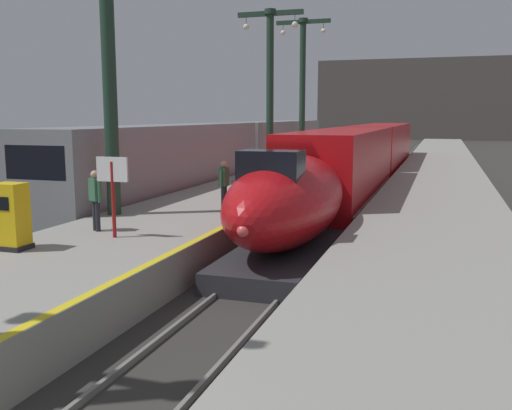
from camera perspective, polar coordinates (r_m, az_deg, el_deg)
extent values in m
cube|color=gray|center=(29.28, 1.65, 1.64)|extent=(4.80, 110.00, 1.05)
cube|color=gray|center=(28.11, 17.69, 0.92)|extent=(4.80, 110.00, 1.05)
cube|color=yellow|center=(28.66, 6.03, 2.50)|extent=(0.20, 107.80, 0.01)
cube|color=slate|center=(31.28, 8.89, 1.15)|extent=(0.08, 110.00, 0.12)
cube|color=slate|center=(31.08, 11.61, 1.02)|extent=(0.08, 110.00, 0.12)
cube|color=slate|center=(33.52, -4.91, 1.74)|extent=(0.08, 110.00, 0.12)
cube|color=slate|center=(32.97, -2.51, 1.64)|extent=(0.08, 110.00, 0.12)
ellipsoid|color=#B20F14|center=(16.53, 3.32, 0.56)|extent=(2.78, 8.20, 2.56)
cube|color=#28282D|center=(16.44, 2.90, -5.01)|extent=(2.46, 6.97, 0.55)
cube|color=black|center=(14.64, 1.51, 3.71)|extent=(1.59, 1.00, 0.90)
sphere|color=#F24C4C|center=(12.76, -1.31, -2.60)|extent=(0.28, 0.28, 0.28)
cube|color=#B20F14|center=(25.71, 8.72, 4.01)|extent=(2.90, 14.00, 3.05)
cube|color=black|center=(25.94, 5.64, 5.33)|extent=(0.04, 11.90, 0.80)
cube|color=black|center=(25.48, 11.92, 5.11)|extent=(0.04, 11.90, 0.80)
cube|color=silver|center=(25.85, 8.66, 1.19)|extent=(2.92, 13.30, 0.24)
cube|color=black|center=(21.58, 6.66, -1.69)|extent=(2.03, 2.20, 0.56)
cube|color=black|center=(30.31, 10.03, 1.29)|extent=(2.03, 2.20, 0.56)
cube|color=#B20F14|center=(42.14, 12.45, 5.77)|extent=(2.90, 18.00, 3.05)
cube|color=black|center=(42.28, 10.55, 6.59)|extent=(0.04, 15.84, 0.80)
cube|color=black|center=(42.00, 14.41, 6.45)|extent=(0.04, 15.84, 0.80)
cube|color=black|center=(36.22, 11.38, 2.48)|extent=(2.03, 2.20, 0.56)
cube|color=black|center=(48.34, 13.11, 3.99)|extent=(2.03, 2.20, 0.56)
cube|color=gray|center=(27.02, -8.99, 4.39)|extent=(2.85, 18.00, 3.30)
cube|color=black|center=(19.45, -21.11, 3.96)|extent=(2.28, 0.08, 1.10)
cube|color=black|center=(27.65, -11.61, 5.46)|extent=(0.04, 15.30, 0.90)
cube|color=black|center=(26.38, -6.30, 5.43)|extent=(0.04, 15.30, 0.90)
cube|color=black|center=(22.32, -15.59, -1.66)|extent=(2.00, 2.00, 0.52)
cube|color=black|center=(32.42, -4.29, 1.86)|extent=(2.00, 2.00, 0.52)
cube|color=gray|center=(44.37, 2.02, 6.22)|extent=(2.85, 18.00, 3.30)
cylinder|color=#1E3828|center=(18.95, -14.45, 13.30)|extent=(0.44, 0.44, 9.44)
cylinder|color=#1E3828|center=(35.04, 1.40, 11.38)|extent=(0.44, 0.44, 9.37)
cylinder|color=#1E3828|center=(35.52, 1.43, 18.71)|extent=(0.68, 0.68, 0.30)
cube|color=#1E3828|center=(35.50, 1.43, 18.55)|extent=(4.00, 0.24, 0.28)
cylinder|color=#1E3828|center=(35.90, -0.99, 17.88)|extent=(0.03, 0.03, 0.60)
sphere|color=#EFEACC|center=(35.85, -0.98, 17.32)|extent=(0.36, 0.36, 0.36)
cylinder|color=#1E3828|center=(35.05, 3.90, 18.08)|extent=(0.03, 0.03, 0.60)
sphere|color=#EFEACC|center=(35.00, 3.89, 17.51)|extent=(0.36, 0.36, 0.36)
cylinder|color=#1E3828|center=(43.08, 4.64, 11.39)|extent=(0.44, 0.44, 10.13)
cylinder|color=#1E3828|center=(43.57, 4.73, 17.87)|extent=(0.68, 0.68, 0.30)
cube|color=#1E3828|center=(43.55, 4.72, 17.74)|extent=(4.00, 0.24, 0.28)
cylinder|color=#1E3828|center=(43.87, 2.72, 17.23)|extent=(0.03, 0.03, 0.60)
sphere|color=#EFEACC|center=(43.82, 2.72, 16.78)|extent=(0.36, 0.36, 0.36)
cylinder|color=#1E3828|center=(43.18, 6.75, 17.31)|extent=(0.03, 0.03, 0.60)
sphere|color=#EFEACC|center=(43.13, 6.74, 16.85)|extent=(0.36, 0.36, 0.36)
cylinder|color=#23232D|center=(19.13, -3.30, 0.62)|extent=(0.13, 0.13, 0.85)
cylinder|color=#23232D|center=(19.28, -3.10, 0.69)|extent=(0.13, 0.13, 0.85)
cube|color=#336647|center=(19.11, -3.22, 2.84)|extent=(0.24, 0.39, 0.62)
cylinder|color=#336647|center=(18.90, -3.52, 2.61)|extent=(0.09, 0.09, 0.58)
cylinder|color=#336647|center=(19.33, -2.92, 2.76)|extent=(0.09, 0.09, 0.58)
sphere|color=tan|center=(19.07, -3.23, 4.09)|extent=(0.22, 0.22, 0.22)
cylinder|color=#23232D|center=(16.54, -15.76, -1.01)|extent=(0.13, 0.13, 0.85)
cylinder|color=#23232D|center=(16.39, -15.50, -1.08)|extent=(0.13, 0.13, 0.85)
cube|color=#336647|center=(16.36, -15.74, 1.49)|extent=(0.44, 0.38, 0.62)
cylinder|color=#336647|center=(16.58, -16.10, 1.40)|extent=(0.09, 0.09, 0.58)
cylinder|color=#336647|center=(16.15, -15.35, 1.24)|extent=(0.09, 0.09, 0.58)
sphere|color=tan|center=(16.31, -15.80, 2.95)|extent=(0.22, 0.22, 0.22)
cube|color=brown|center=(19.55, -2.12, 0.44)|extent=(0.40, 0.22, 0.60)
cylinder|color=#262628|center=(19.52, -2.41, 1.85)|extent=(0.02, 0.02, 0.36)
cylinder|color=#262628|center=(19.46, -1.85, 1.83)|extent=(0.02, 0.02, 0.36)
cube|color=#262628|center=(19.47, -2.13, 2.39)|extent=(0.22, 0.03, 0.02)
cube|color=yellow|center=(14.81, -23.21, -1.05)|extent=(0.70, 0.56, 1.60)
cube|color=black|center=(14.55, -24.03, 0.12)|extent=(0.40, 0.02, 0.32)
cube|color=black|center=(14.95, -23.04, -3.85)|extent=(0.76, 0.62, 0.12)
cylinder|color=maroon|center=(15.38, -14.03, 0.50)|extent=(0.10, 0.10, 2.00)
cube|color=white|center=(15.29, -14.15, 3.47)|extent=(0.90, 0.06, 0.64)
cube|color=#4C4742|center=(105.23, 16.05, 10.08)|extent=(36.00, 2.00, 14.00)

